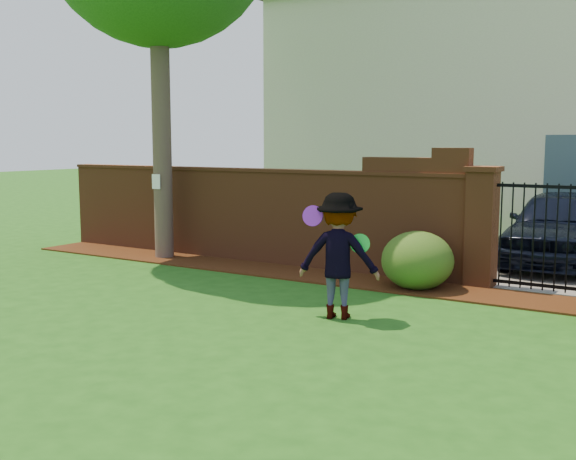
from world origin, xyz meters
The scene contains 12 objects.
ground centered at (0.00, 0.00, -0.01)m, with size 80.00×80.00×0.01m, color #1C5014.
mulch_bed centered at (-0.95, 3.34, 0.01)m, with size 11.10×1.08×0.03m, color #321709.
brick_wall centered at (-2.01, 4.00, 0.93)m, with size 8.70×0.31×2.16m.
pillar_left centered at (2.40, 4.00, 0.96)m, with size 0.50×0.50×1.88m.
iron_gate centered at (3.50, 4.00, 0.85)m, with size 1.78×0.03×1.60m.
house centered at (1.00, 12.00, 3.16)m, with size 12.40×6.40×6.30m.
car centered at (3.09, 6.51, 0.70)m, with size 1.65×4.10×1.40m, color black.
paper_notice centered at (-3.60, 3.21, 1.50)m, with size 0.20×0.01×0.28m, color white.
shrub_left centered at (1.64, 3.28, 0.45)m, with size 1.10×1.10×0.90m, color #244E17.
man centered at (1.39, 1.12, 0.81)m, with size 1.04×0.60×1.62m, color gray.
frisbee_purple centered at (1.10, 0.99, 1.32)m, with size 0.27×0.27×0.02m, color purple.
frisbee_green centered at (1.66, 1.21, 0.98)m, with size 0.25×0.25×0.02m, color green.
Camera 1 is at (5.34, -6.48, 2.26)m, focal length 42.43 mm.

